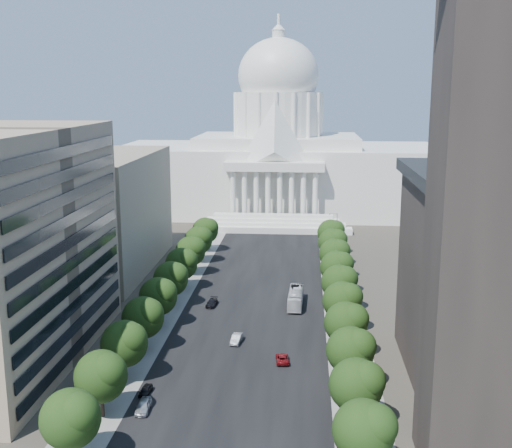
% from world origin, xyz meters
% --- Properties ---
extents(road_asphalt, '(30.00, 260.00, 0.01)m').
position_xyz_m(road_asphalt, '(0.00, 90.00, 0.00)').
color(road_asphalt, black).
rests_on(road_asphalt, ground).
extents(sidewalk_left, '(8.00, 260.00, 0.02)m').
position_xyz_m(sidewalk_left, '(-19.00, 90.00, 0.00)').
color(sidewalk_left, gray).
rests_on(sidewalk_left, ground).
extents(sidewalk_right, '(8.00, 260.00, 0.02)m').
position_xyz_m(sidewalk_right, '(19.00, 90.00, 0.00)').
color(sidewalk_right, gray).
rests_on(sidewalk_right, ground).
extents(capitol, '(120.00, 56.00, 73.00)m').
position_xyz_m(capitol, '(0.00, 184.89, 20.01)').
color(capitol, white).
rests_on(capitol, ground).
extents(office_block_left_far, '(38.00, 52.00, 30.00)m').
position_xyz_m(office_block_left_far, '(-48.00, 100.00, 15.00)').
color(office_block_left_far, gray).
rests_on(office_block_left_far, ground).
extents(tree_l_a, '(7.79, 7.60, 9.97)m').
position_xyz_m(tree_l_a, '(-17.66, 11.81, 6.45)').
color(tree_l_a, '#33261C').
rests_on(tree_l_a, ground).
extents(tree_l_b, '(7.79, 7.60, 9.97)m').
position_xyz_m(tree_l_b, '(-17.66, 23.81, 6.45)').
color(tree_l_b, '#33261C').
rests_on(tree_l_b, ground).
extents(tree_l_c, '(7.79, 7.60, 9.97)m').
position_xyz_m(tree_l_c, '(-17.66, 35.81, 6.45)').
color(tree_l_c, '#33261C').
rests_on(tree_l_c, ground).
extents(tree_l_d, '(7.79, 7.60, 9.97)m').
position_xyz_m(tree_l_d, '(-17.66, 47.81, 6.45)').
color(tree_l_d, '#33261C').
rests_on(tree_l_d, ground).
extents(tree_l_e, '(7.79, 7.60, 9.97)m').
position_xyz_m(tree_l_e, '(-17.66, 59.81, 6.45)').
color(tree_l_e, '#33261C').
rests_on(tree_l_e, ground).
extents(tree_l_f, '(7.79, 7.60, 9.97)m').
position_xyz_m(tree_l_f, '(-17.66, 71.81, 6.45)').
color(tree_l_f, '#33261C').
rests_on(tree_l_f, ground).
extents(tree_l_g, '(7.79, 7.60, 9.97)m').
position_xyz_m(tree_l_g, '(-17.66, 83.81, 6.45)').
color(tree_l_g, '#33261C').
rests_on(tree_l_g, ground).
extents(tree_l_h, '(7.79, 7.60, 9.97)m').
position_xyz_m(tree_l_h, '(-17.66, 95.81, 6.45)').
color(tree_l_h, '#33261C').
rests_on(tree_l_h, ground).
extents(tree_l_i, '(7.79, 7.60, 9.97)m').
position_xyz_m(tree_l_i, '(-17.66, 107.81, 6.45)').
color(tree_l_i, '#33261C').
rests_on(tree_l_i, ground).
extents(tree_l_j, '(7.79, 7.60, 9.97)m').
position_xyz_m(tree_l_j, '(-17.66, 119.81, 6.45)').
color(tree_l_j, '#33261C').
rests_on(tree_l_j, ground).
extents(tree_r_a, '(7.79, 7.60, 9.97)m').
position_xyz_m(tree_r_a, '(18.34, 11.81, 6.45)').
color(tree_r_a, '#33261C').
rests_on(tree_r_a, ground).
extents(tree_r_b, '(7.79, 7.60, 9.97)m').
position_xyz_m(tree_r_b, '(18.34, 23.81, 6.45)').
color(tree_r_b, '#33261C').
rests_on(tree_r_b, ground).
extents(tree_r_c, '(7.79, 7.60, 9.97)m').
position_xyz_m(tree_r_c, '(18.34, 35.81, 6.45)').
color(tree_r_c, '#33261C').
rests_on(tree_r_c, ground).
extents(tree_r_d, '(7.79, 7.60, 9.97)m').
position_xyz_m(tree_r_d, '(18.34, 47.81, 6.45)').
color(tree_r_d, '#33261C').
rests_on(tree_r_d, ground).
extents(tree_r_e, '(7.79, 7.60, 9.97)m').
position_xyz_m(tree_r_e, '(18.34, 59.81, 6.45)').
color(tree_r_e, '#33261C').
rests_on(tree_r_e, ground).
extents(tree_r_f, '(7.79, 7.60, 9.97)m').
position_xyz_m(tree_r_f, '(18.34, 71.81, 6.45)').
color(tree_r_f, '#33261C').
rests_on(tree_r_f, ground).
extents(tree_r_g, '(7.79, 7.60, 9.97)m').
position_xyz_m(tree_r_g, '(18.34, 83.81, 6.45)').
color(tree_r_g, '#33261C').
rests_on(tree_r_g, ground).
extents(tree_r_h, '(7.79, 7.60, 9.97)m').
position_xyz_m(tree_r_h, '(18.34, 95.81, 6.45)').
color(tree_r_h, '#33261C').
rests_on(tree_r_h, ground).
extents(tree_r_i, '(7.79, 7.60, 9.97)m').
position_xyz_m(tree_r_i, '(18.34, 107.81, 6.45)').
color(tree_r_i, '#33261C').
rests_on(tree_r_i, ground).
extents(tree_r_j, '(7.79, 7.60, 9.97)m').
position_xyz_m(tree_r_j, '(18.34, 119.81, 6.45)').
color(tree_r_j, '#33261C').
rests_on(tree_r_j, ground).
extents(streetlight_a, '(2.61, 0.44, 9.00)m').
position_xyz_m(streetlight_a, '(19.90, 10.00, 5.82)').
color(streetlight_a, gray).
rests_on(streetlight_a, ground).
extents(streetlight_b, '(2.61, 0.44, 9.00)m').
position_xyz_m(streetlight_b, '(19.90, 35.00, 5.82)').
color(streetlight_b, gray).
rests_on(streetlight_b, ground).
extents(streetlight_c, '(2.61, 0.44, 9.00)m').
position_xyz_m(streetlight_c, '(19.90, 60.00, 5.82)').
color(streetlight_c, gray).
rests_on(streetlight_c, ground).
extents(streetlight_d, '(2.61, 0.44, 9.00)m').
position_xyz_m(streetlight_d, '(19.90, 85.00, 5.82)').
color(streetlight_d, gray).
rests_on(streetlight_d, ground).
extents(streetlight_e, '(2.61, 0.44, 9.00)m').
position_xyz_m(streetlight_e, '(19.90, 110.00, 5.82)').
color(streetlight_e, gray).
rests_on(streetlight_e, ground).
extents(streetlight_f, '(2.61, 0.44, 9.00)m').
position_xyz_m(streetlight_f, '(19.90, 135.00, 5.82)').
color(streetlight_f, gray).
rests_on(streetlight_f, ground).
extents(car_dark_a, '(1.75, 3.81, 1.27)m').
position_xyz_m(car_dark_a, '(-13.50, 31.15, 0.63)').
color(car_dark_a, black).
rests_on(car_dark_a, ground).
extents(car_silver, '(2.14, 4.84, 1.54)m').
position_xyz_m(car_silver, '(-1.69, 52.66, 0.77)').
color(car_silver, '#A3A6AB').
rests_on(car_silver, ground).
extents(car_red, '(2.59, 4.86, 1.30)m').
position_xyz_m(car_red, '(7.12, 44.61, 0.65)').
color(car_red, maroon).
rests_on(car_red, ground).
extents(car_dark_b, '(2.40, 5.03, 1.42)m').
position_xyz_m(car_dark_b, '(-9.23, 72.65, 0.71)').
color(car_dark_b, black).
rests_on(car_dark_b, ground).
extents(car_parked, '(2.06, 4.80, 1.62)m').
position_xyz_m(car_parked, '(-12.50, 25.89, 0.81)').
color(car_parked, '#AEB0B6').
rests_on(car_parked, ground).
extents(city_bus, '(3.34, 12.61, 3.49)m').
position_xyz_m(city_bus, '(8.89, 74.45, 1.74)').
color(city_bus, silver).
rests_on(city_bus, ground).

